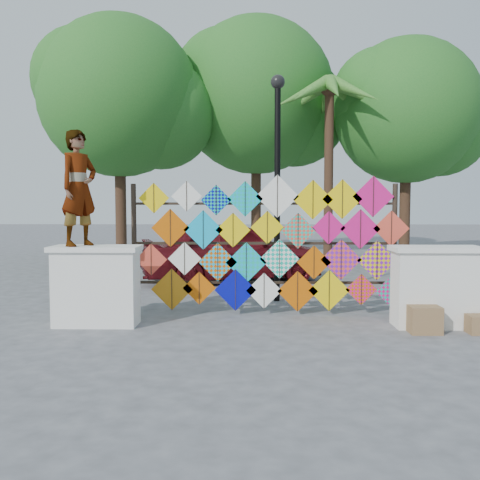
# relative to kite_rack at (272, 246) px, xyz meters

# --- Properties ---
(ground) EXTENTS (80.00, 80.00, 0.00)m
(ground) POSITION_rel_kite_rack_xyz_m (-0.14, -0.73, -1.21)
(ground) COLOR gray
(ground) RESTS_ON ground
(parapet_left) EXTENTS (1.40, 0.65, 1.28)m
(parapet_left) POSITION_rel_kite_rack_xyz_m (-2.84, -0.93, -0.56)
(parapet_left) COLOR white
(parapet_left) RESTS_ON ground
(parapet_right) EXTENTS (1.40, 0.65, 1.28)m
(parapet_right) POSITION_rel_kite_rack_xyz_m (2.56, -0.93, -0.56)
(parapet_right) COLOR white
(parapet_right) RESTS_ON ground
(kite_rack) EXTENTS (4.92, 0.24, 2.45)m
(kite_rack) POSITION_rel_kite_rack_xyz_m (0.00, 0.00, 0.00)
(kite_rack) COLOR black
(kite_rack) RESTS_ON ground
(tree_west) EXTENTS (5.85, 5.20, 8.01)m
(tree_west) POSITION_rel_kite_rack_xyz_m (-4.54, 8.30, 4.17)
(tree_west) COLOR #4B3220
(tree_west) RESTS_ON ground
(tree_mid) EXTENTS (6.30, 5.60, 8.61)m
(tree_mid) POSITION_rel_kite_rack_xyz_m (-0.03, 10.30, 4.57)
(tree_mid) COLOR #4B3220
(tree_mid) RESTS_ON ground
(tree_east) EXTENTS (5.40, 4.80, 7.42)m
(tree_east) POSITION_rel_kite_rack_xyz_m (4.95, 8.80, 3.78)
(tree_east) COLOR #4B3220
(tree_east) RESTS_ON ground
(palm_tree) EXTENTS (3.62, 3.62, 5.83)m
(palm_tree) POSITION_rel_kite_rack_xyz_m (2.06, 7.27, 3.74)
(palm_tree) COLOR #4B3220
(palm_tree) RESTS_ON ground
(vendor_woman) EXTENTS (0.73, 0.80, 1.83)m
(vendor_woman) POSITION_rel_kite_rack_xyz_m (-3.08, -0.93, 0.99)
(vendor_woman) COLOR #99999E
(vendor_woman) RESTS_ON parapet_left
(sedan) EXTENTS (4.84, 3.03, 1.54)m
(sedan) POSITION_rel_kite_rack_xyz_m (-0.82, 3.94, -0.44)
(sedan) COLOR maroon
(sedan) RESTS_ON ground
(lamppost) EXTENTS (0.28, 0.28, 4.46)m
(lamppost) POSITION_rel_kite_rack_xyz_m (0.16, 1.27, 1.48)
(lamppost) COLOR black
(lamppost) RESTS_ON ground
(cardboard_box_near) EXTENTS (0.46, 0.41, 0.41)m
(cardboard_box_near) POSITION_rel_kite_rack_xyz_m (2.25, -1.33, -1.00)
(cardboard_box_near) COLOR olive
(cardboard_box_near) RESTS_ON ground
(cardboard_box_far) EXTENTS (0.33, 0.31, 0.28)m
(cardboard_box_far) POSITION_rel_kite_rack_xyz_m (3.06, -1.37, -1.07)
(cardboard_box_far) COLOR olive
(cardboard_box_far) RESTS_ON ground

